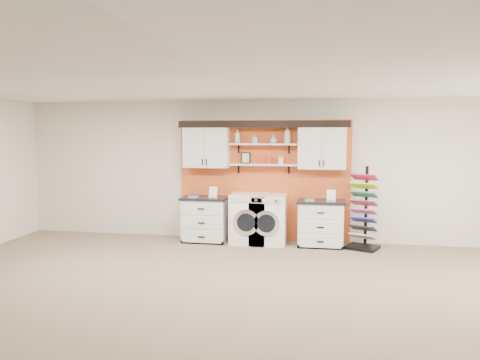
% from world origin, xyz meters
% --- Properties ---
extents(floor, '(10.00, 10.00, 0.00)m').
position_xyz_m(floor, '(0.00, 0.00, 0.00)').
color(floor, '#826E57').
rests_on(floor, ground).
extents(ceiling, '(10.00, 10.00, 0.00)m').
position_xyz_m(ceiling, '(0.00, 0.00, 2.80)').
color(ceiling, white).
rests_on(ceiling, wall_back).
extents(wall_back, '(10.00, 0.00, 10.00)m').
position_xyz_m(wall_back, '(0.00, 4.00, 1.40)').
color(wall_back, beige).
rests_on(wall_back, floor).
extents(accent_panel, '(3.40, 0.07, 2.40)m').
position_xyz_m(accent_panel, '(0.00, 3.96, 1.20)').
color(accent_panel, '#CE5223').
rests_on(accent_panel, wall_back).
extents(upper_cabinet_left, '(0.90, 0.35, 0.84)m').
position_xyz_m(upper_cabinet_left, '(-1.13, 3.79, 1.88)').
color(upper_cabinet_left, white).
rests_on(upper_cabinet_left, wall_back).
extents(upper_cabinet_right, '(0.90, 0.35, 0.84)m').
position_xyz_m(upper_cabinet_right, '(1.13, 3.79, 1.88)').
color(upper_cabinet_right, white).
rests_on(upper_cabinet_right, wall_back).
extents(shelf_lower, '(1.32, 0.28, 0.03)m').
position_xyz_m(shelf_lower, '(0.00, 3.80, 1.53)').
color(shelf_lower, white).
rests_on(shelf_lower, wall_back).
extents(shelf_upper, '(1.32, 0.28, 0.03)m').
position_xyz_m(shelf_upper, '(0.00, 3.80, 1.93)').
color(shelf_upper, white).
rests_on(shelf_upper, wall_back).
extents(crown_molding, '(3.30, 0.41, 0.13)m').
position_xyz_m(crown_molding, '(0.00, 3.81, 2.33)').
color(crown_molding, black).
rests_on(crown_molding, wall_back).
extents(picture_frame, '(0.18, 0.02, 0.22)m').
position_xyz_m(picture_frame, '(-0.35, 3.85, 1.66)').
color(picture_frame, black).
rests_on(picture_frame, shelf_lower).
extents(canister_red, '(0.11, 0.11, 0.16)m').
position_xyz_m(canister_red, '(0.10, 3.80, 1.62)').
color(canister_red, red).
rests_on(canister_red, shelf_lower).
extents(canister_cream, '(0.10, 0.10, 0.14)m').
position_xyz_m(canister_cream, '(0.35, 3.80, 1.61)').
color(canister_cream, silver).
rests_on(canister_cream, shelf_lower).
extents(base_cabinet_left, '(0.91, 0.66, 0.89)m').
position_xyz_m(base_cabinet_left, '(-1.13, 3.64, 0.44)').
color(base_cabinet_left, white).
rests_on(base_cabinet_left, floor).
extents(base_cabinet_right, '(0.89, 0.66, 0.88)m').
position_xyz_m(base_cabinet_right, '(1.13, 3.64, 0.44)').
color(base_cabinet_right, white).
rests_on(base_cabinet_right, floor).
extents(washer, '(0.69, 0.71, 0.97)m').
position_xyz_m(washer, '(-0.25, 3.64, 0.49)').
color(washer, white).
rests_on(washer, floor).
extents(dryer, '(0.69, 0.71, 0.96)m').
position_xyz_m(dryer, '(0.13, 3.64, 0.48)').
color(dryer, white).
rests_on(dryer, floor).
extents(sample_rack, '(0.70, 0.65, 1.53)m').
position_xyz_m(sample_rack, '(1.91, 3.55, 0.50)').
color(sample_rack, black).
rests_on(sample_rack, floor).
extents(soap_bottle_a, '(0.14, 0.14, 0.27)m').
position_xyz_m(soap_bottle_a, '(-0.51, 3.80, 2.08)').
color(soap_bottle_a, silver).
rests_on(soap_bottle_a, shelf_upper).
extents(soap_bottle_b, '(0.11, 0.11, 0.17)m').
position_xyz_m(soap_bottle_b, '(-0.16, 3.80, 2.03)').
color(soap_bottle_b, silver).
rests_on(soap_bottle_b, shelf_upper).
extents(soap_bottle_c, '(0.18, 0.18, 0.16)m').
position_xyz_m(soap_bottle_c, '(0.20, 3.80, 2.03)').
color(soap_bottle_c, silver).
rests_on(soap_bottle_c, shelf_upper).
extents(soap_bottle_d, '(0.15, 0.15, 0.33)m').
position_xyz_m(soap_bottle_d, '(0.47, 3.80, 2.11)').
color(soap_bottle_d, silver).
rests_on(soap_bottle_d, shelf_upper).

